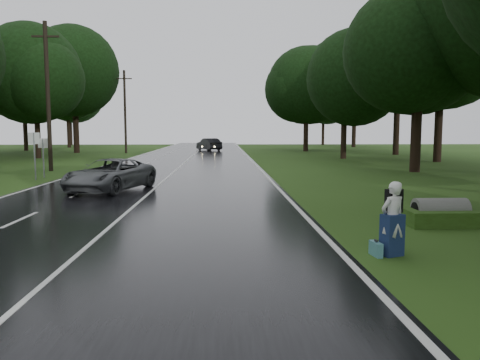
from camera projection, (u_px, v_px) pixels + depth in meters
name	position (u px, v px, depth m)	size (l,w,h in m)	color
ground	(103.00, 235.00, 12.43)	(160.00, 160.00, 0.00)	#294A16
road	(176.00, 170.00, 32.30)	(12.00, 140.00, 0.04)	black
lane_center	(176.00, 170.00, 32.30)	(0.12, 140.00, 0.01)	silver
grey_car	(110.00, 175.00, 21.17)	(2.37, 5.15, 1.43)	#575A5D
far_car	(209.00, 144.00, 62.80)	(1.74, 4.98, 1.64)	black
hitchhiker	(393.00, 221.00, 10.29)	(0.71, 0.69, 1.65)	silver
suitcase	(376.00, 249.00, 10.30)	(0.13, 0.45, 0.32)	teal
culvert	(440.00, 224.00, 13.90)	(0.76, 0.76, 1.53)	slate
utility_pole_mid	(51.00, 171.00, 31.93)	(1.80, 0.28, 9.93)	black
utility_pole_far	(126.00, 153.00, 56.86)	(1.80, 0.28, 9.88)	black
road_sign_a	(36.00, 180.00, 26.05)	(0.63, 0.10, 2.63)	white
road_sign_b	(44.00, 178.00, 27.29)	(0.55, 0.10, 2.29)	white
tree_left_e	(39.00, 158.00, 46.45)	(8.85, 8.85, 13.82)	black
tree_left_f	(77.00, 153.00, 57.47)	(11.04, 11.04, 17.24)	black
tree_right_d	(414.00, 172.00, 31.22)	(9.23, 9.23, 14.43)	black
tree_right_e	(343.00, 159.00, 45.71)	(8.23, 8.23, 12.86)	black
tree_right_f	(306.00, 151.00, 61.39)	(9.22, 9.22, 14.41)	black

